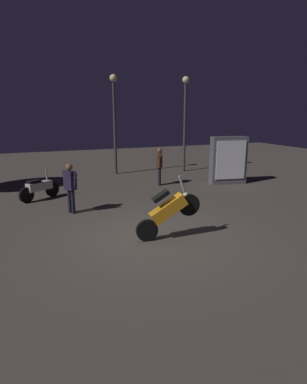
# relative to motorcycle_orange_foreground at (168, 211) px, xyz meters

# --- Properties ---
(ground_plane) EXTENTS (40.00, 40.00, 0.00)m
(ground_plane) POSITION_rel_motorcycle_orange_foreground_xyz_m (-0.29, 0.26, -0.74)
(ground_plane) COLOR #4C443D
(motorcycle_orange_foreground) EXTENTS (1.66, 0.41, 1.63)m
(motorcycle_orange_foreground) POSITION_rel_motorcycle_orange_foreground_xyz_m (0.00, 0.00, 0.00)
(motorcycle_orange_foreground) COLOR black
(motorcycle_orange_foreground) RESTS_ON ground_plane
(motorcycle_white_parked_left) EXTENTS (1.46, 0.97, 1.11)m
(motorcycle_white_parked_left) POSITION_rel_motorcycle_orange_foreground_xyz_m (-2.85, 5.19, -0.31)
(motorcycle_white_parked_left) COLOR black
(motorcycle_white_parked_left) RESTS_ON ground_plane
(person_rider_beside) EXTENTS (0.43, 0.60, 1.60)m
(person_rider_beside) POSITION_rel_motorcycle_orange_foreground_xyz_m (-1.99, 3.08, 0.20)
(person_rider_beside) COLOR black
(person_rider_beside) RESTS_ON ground_plane
(person_bystander_far) EXTENTS (0.37, 0.64, 1.65)m
(person_bystander_far) POSITION_rel_motorcycle_orange_foreground_xyz_m (2.17, 5.73, 0.24)
(person_bystander_far) COLOR black
(person_bystander_far) RESTS_ON ground_plane
(streetlamp_near) EXTENTS (0.36, 0.36, 4.93)m
(streetlamp_near) POSITION_rel_motorcycle_orange_foreground_xyz_m (1.09, 9.02, 2.39)
(streetlamp_near) COLOR #38383D
(streetlamp_near) RESTS_ON ground_plane
(streetlamp_far) EXTENTS (0.36, 0.36, 4.92)m
(streetlamp_far) POSITION_rel_motorcycle_orange_foreground_xyz_m (4.75, 8.43, 2.39)
(streetlamp_far) COLOR #38383D
(streetlamp_far) RESTS_ON ground_plane
(kiosk_billboard) EXTENTS (1.67, 0.80, 2.10)m
(kiosk_billboard) POSITION_rel_motorcycle_orange_foreground_xyz_m (5.17, 4.92, 0.31)
(kiosk_billboard) COLOR #595960
(kiosk_billboard) RESTS_ON ground_plane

